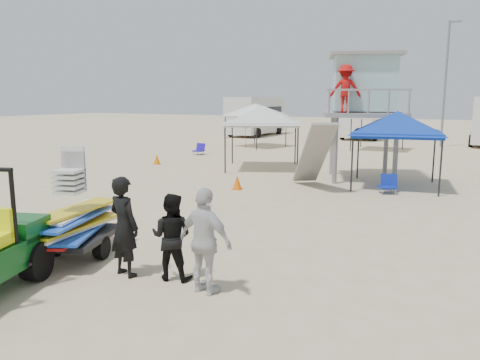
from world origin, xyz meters
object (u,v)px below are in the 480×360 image
at_px(man_left, 124,226).
at_px(lifeguard_tower, 363,88).
at_px(canopy_blue, 398,115).
at_px(surf_trailer, 76,218).

distance_m(man_left, lifeguard_tower, 12.65).
relative_size(lifeguard_tower, canopy_blue, 1.40).
relative_size(man_left, lifeguard_tower, 0.38).
bearing_deg(man_left, canopy_blue, -93.29).
bearing_deg(lifeguard_tower, canopy_blue, -36.23).
bearing_deg(surf_trailer, canopy_blue, 68.27).
distance_m(surf_trailer, canopy_blue, 11.85).
relative_size(surf_trailer, canopy_blue, 0.69).
bearing_deg(lifeguard_tower, man_left, -96.06).
bearing_deg(canopy_blue, surf_trailer, -111.73).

